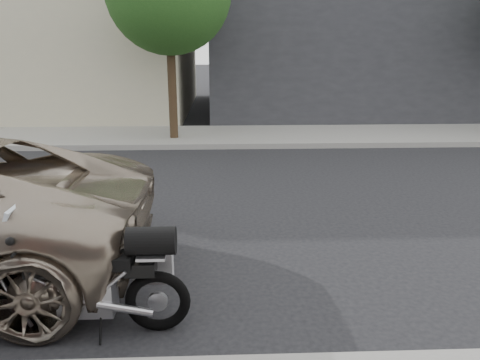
# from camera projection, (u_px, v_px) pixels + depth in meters

# --- Properties ---
(ground) EXTENTS (120.00, 120.00, 0.00)m
(ground) POSITION_uv_depth(u_px,v_px,m) (259.00, 212.00, 8.00)
(ground) COLOR black
(ground) RESTS_ON ground
(far_sidewalk) EXTENTS (44.00, 3.00, 0.15)m
(far_sidewalk) POSITION_uv_depth(u_px,v_px,m) (242.00, 136.00, 14.21)
(far_sidewalk) COLOR gray
(far_sidewalk) RESTS_ON ground
(far_building_dark) EXTENTS (16.00, 11.00, 7.00)m
(far_building_dark) POSITION_uv_depth(u_px,v_px,m) (396.00, 26.00, 20.24)
(far_building_dark) COLOR #28292E
(far_building_dark) RESTS_ON ground
(far_building_cream) EXTENTS (14.00, 11.00, 8.00)m
(far_building_cream) POSITION_uv_depth(u_px,v_px,m) (19.00, 13.00, 19.47)
(far_building_cream) COLOR beige
(far_building_cream) RESTS_ON ground
(motorcycle) EXTENTS (2.10, 0.68, 1.33)m
(motorcycle) POSITION_uv_depth(u_px,v_px,m) (96.00, 278.00, 4.56)
(motorcycle) COLOR black
(motorcycle) RESTS_ON ground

